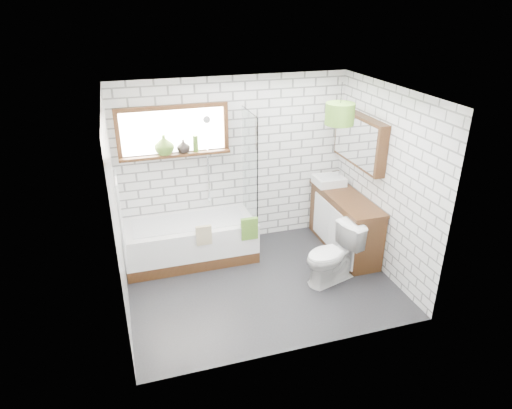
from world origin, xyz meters
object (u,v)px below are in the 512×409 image
object	(u,v)px
toilet	(332,255)
pendant	(340,114)
vanity	(344,223)
bathtub	(190,241)
basin	(329,180)

from	to	relation	value
toilet	pendant	size ratio (longest dim) A/B	2.09
vanity	pendant	distance (m)	1.70
bathtub	toilet	bearing A→B (deg)	-33.25
vanity	pendant	bearing A→B (deg)	-156.05
basin	bathtub	bearing A→B (deg)	-177.47
pendant	toilet	bearing A→B (deg)	-113.62
bathtub	basin	distance (m)	2.26
vanity	basin	size ratio (longest dim) A/B	3.52
toilet	basin	bearing A→B (deg)	141.44
bathtub	basin	xyz separation A→B (m)	(2.17, 0.10, 0.63)
basin	toilet	world-z (taller)	basin
bathtub	vanity	world-z (taller)	vanity
basin	toilet	xyz separation A→B (m)	(-0.48, -1.20, -0.53)
vanity	pendant	xyz separation A→B (m)	(-0.28, -0.12, 1.67)
bathtub	pendant	xyz separation A→B (m)	(1.95, -0.50, 1.80)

